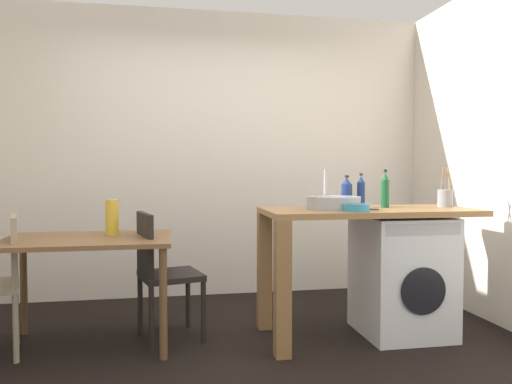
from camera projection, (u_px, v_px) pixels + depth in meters
ground_plane at (234, 363)px, 3.03m from camera, size 5.46×5.46×0.00m
wall_back at (209, 154)px, 4.69m from camera, size 4.60×0.10×2.70m
dining_table at (88, 252)px, 3.29m from camera, size 1.10×0.76×0.74m
chair_opposite at (160, 268)px, 3.41m from camera, size 0.49×0.49×0.90m
kitchen_counter at (340, 231)px, 3.46m from camera, size 1.50×0.68×0.92m
washing_machine at (402, 275)px, 3.56m from camera, size 0.60×0.61×0.86m
sink_basin at (333, 203)px, 3.44m from camera, size 0.38×0.38×0.09m
tap at (325, 188)px, 3.61m from camera, size 0.02×0.02×0.28m
bottle_tall_green at (347, 193)px, 3.67m from camera, size 0.08×0.08×0.24m
bottle_squat_brown at (361, 191)px, 3.68m from camera, size 0.06×0.06×0.25m
bottle_clear_small at (385, 190)px, 3.58m from camera, size 0.06×0.06×0.28m
mixing_bowl at (356, 207)px, 3.26m from camera, size 0.18×0.18×0.05m
utensil_crock at (445, 198)px, 3.65m from camera, size 0.11×0.11×0.30m
vase at (112, 218)px, 3.41m from camera, size 0.09×0.09×0.25m
scissors at (367, 209)px, 3.38m from camera, size 0.15×0.06×0.01m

